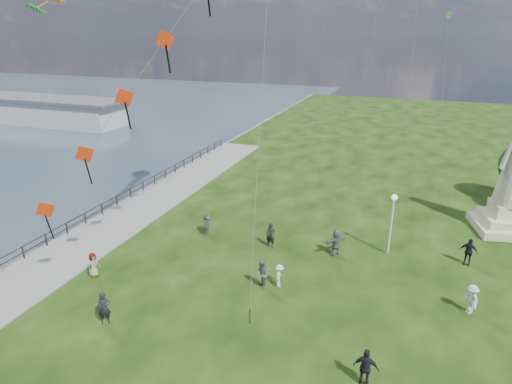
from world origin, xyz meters
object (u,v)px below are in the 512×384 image
at_px(person_1, 262,275).
at_px(person_2, 279,276).
at_px(person_8, 471,299).
at_px(person_6, 271,235).
at_px(person_10, 93,265).
at_px(lamppost, 393,212).
at_px(person_3, 366,367).
at_px(person_0, 104,308).
at_px(person_9, 468,252).
at_px(person_11, 336,242).
at_px(person_5, 207,224).
at_px(pier_pavilion, 46,110).
at_px(statue, 512,190).

height_order(person_1, person_2, person_1).
bearing_deg(person_8, person_6, -128.88).
bearing_deg(person_10, lamppost, -45.87).
xyz_separation_m(person_1, person_8, (11.54, 1.72, -0.07)).
distance_m(person_1, person_10, 10.64).
height_order(lamppost, person_3, lamppost).
distance_m(lamppost, person_0, 18.89).
distance_m(person_8, person_10, 22.29).
distance_m(person_2, person_9, 12.87).
xyz_separation_m(person_0, person_10, (-3.70, 3.58, -0.11)).
xyz_separation_m(lamppost, person_6, (-7.99, -1.87, -2.27)).
bearing_deg(lamppost, person_6, -166.82).
xyz_separation_m(person_6, person_11, (4.57, 0.44, 0.04)).
height_order(person_0, person_5, person_0).
xyz_separation_m(pier_pavilion, person_1, (51.97, -35.65, -0.91)).
height_order(person_1, person_9, person_9).
height_order(person_8, person_9, person_9).
xyz_separation_m(lamppost, person_2, (-5.90, -6.47, -2.48)).
bearing_deg(person_1, person_10, -113.26).
xyz_separation_m(pier_pavilion, lamppost, (58.80, -28.60, 1.36)).
relative_size(person_1, person_5, 1.10).
bearing_deg(statue, person_9, -127.44).
xyz_separation_m(person_5, person_6, (5.20, -0.33, 0.08)).
bearing_deg(person_0, person_9, 0.76).
xyz_separation_m(statue, person_0, (-21.70, -20.10, -2.41)).
bearing_deg(person_8, person_1, -105.16).
relative_size(person_2, person_9, 0.77).
height_order(lamppost, person_0, lamppost).
xyz_separation_m(person_1, person_11, (3.41, 5.62, 0.04)).
xyz_separation_m(person_2, person_9, (10.92, 6.81, 0.22)).
distance_m(person_10, person_11, 15.94).
bearing_deg(person_6, statue, 30.42).
bearing_deg(person_0, person_2, 5.67).
relative_size(person_9, person_11, 0.97).
xyz_separation_m(person_0, person_6, (5.52, 11.14, 0.00)).
xyz_separation_m(person_2, person_3, (5.82, -6.10, 0.21)).
bearing_deg(person_1, lamppost, 99.67).
height_order(person_3, person_11, person_11).
bearing_deg(statue, person_1, -149.01).
distance_m(person_6, person_11, 4.59).
distance_m(person_1, person_8, 11.66).
relative_size(person_2, person_3, 0.78).
relative_size(pier_pavilion, lamppost, 6.76).
distance_m(pier_pavilion, person_11, 63.00).
relative_size(person_2, person_8, 0.84).
relative_size(statue, person_5, 5.23).
distance_m(lamppost, person_5, 13.49).
bearing_deg(lamppost, pier_pavilion, 154.06).
height_order(pier_pavilion, person_3, pier_pavilion).
height_order(statue, person_3, statue).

